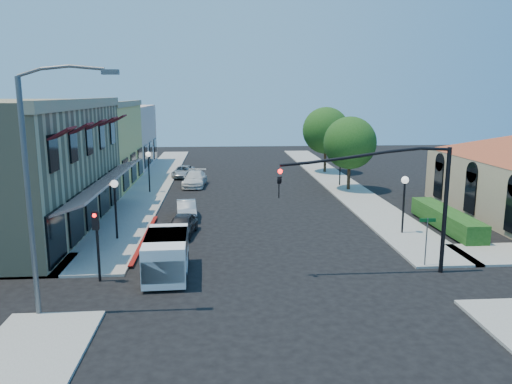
{
  "coord_description": "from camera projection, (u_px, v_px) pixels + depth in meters",
  "views": [
    {
      "loc": [
        -2.47,
        -20.46,
        8.4
      ],
      "look_at": [
        -0.33,
        8.77,
        2.6
      ],
      "focal_mm": 35.0,
      "sensor_mm": 36.0,
      "label": 1
    }
  ],
  "objects": [
    {
      "name": "parked_car_a",
      "position": [
        182.0,
        225.0,
        30.0
      ],
      "size": [
        1.98,
        3.89,
        1.27
      ],
      "primitive_type": "imported",
      "rotation": [
        0.0,
        0.0,
        -0.13
      ],
      "color": "black",
      "rests_on": "ground"
    },
    {
      "name": "street_tree_b",
      "position": [
        326.0,
        130.0,
        52.88
      ],
      "size": [
        4.94,
        4.94,
        7.02
      ],
      "color": "#342114",
      "rests_on": "ground"
    },
    {
      "name": "pink_stucco_building",
      "position": [
        106.0,
        137.0,
        57.21
      ],
      "size": [
        10.0,
        12.0,
        7.0
      ],
      "primitive_type": "cube",
      "color": "beige",
      "rests_on": "ground"
    },
    {
      "name": "street_name_sign",
      "position": [
        427.0,
        234.0,
        24.18
      ],
      "size": [
        0.8,
        0.06,
        2.5
      ],
      "color": "#595B5E",
      "rests_on": "ground"
    },
    {
      "name": "lamppost_left_far",
      "position": [
        149.0,
        162.0,
        42.21
      ],
      "size": [
        0.44,
        0.44,
        3.57
      ],
      "color": "black",
      "rests_on": "ground"
    },
    {
      "name": "parked_car_c",
      "position": [
        195.0,
        179.0,
        45.81
      ],
      "size": [
        2.29,
        4.84,
        1.36
      ],
      "primitive_type": "imported",
      "rotation": [
        0.0,
        0.0,
        -0.08
      ],
      "color": "silver",
      "rests_on": "ground"
    },
    {
      "name": "lamppost_left_near",
      "position": [
        115.0,
        194.0,
        28.51
      ],
      "size": [
        0.44,
        0.44,
        3.57
      ],
      "color": "black",
      "rests_on": "ground"
    },
    {
      "name": "parked_car_b",
      "position": [
        186.0,
        210.0,
        34.08
      ],
      "size": [
        1.64,
        3.77,
        1.21
      ],
      "primitive_type": "imported",
      "rotation": [
        0.0,
        0.0,
        0.1
      ],
      "color": "#A4A7A9",
      "rests_on": "ground"
    },
    {
      "name": "yellow_stucco_building",
      "position": [
        76.0,
        145.0,
        45.41
      ],
      "size": [
        10.0,
        12.0,
        7.6
      ],
      "primitive_type": "cube",
      "color": "tan",
      "rests_on": "ground"
    },
    {
      "name": "signal_mast_arm",
      "position": [
        402.0,
        189.0,
        22.91
      ],
      "size": [
        8.01,
        0.39,
        6.0
      ],
      "color": "black",
      "rests_on": "ground"
    },
    {
      "name": "lamppost_right_far",
      "position": [
        340.0,
        157.0,
        45.38
      ],
      "size": [
        0.44,
        0.44,
        3.57
      ],
      "color": "black",
      "rests_on": "ground"
    },
    {
      "name": "secondary_signal",
      "position": [
        96.0,
        233.0,
        22.18
      ],
      "size": [
        0.28,
        0.42,
        3.32
      ],
      "color": "black",
      "rests_on": "ground"
    },
    {
      "name": "street_tree_a",
      "position": [
        350.0,
        143.0,
        43.16
      ],
      "size": [
        4.56,
        4.56,
        6.48
      ],
      "color": "#342114",
      "rests_on": "ground"
    },
    {
      "name": "curb_red_strip",
      "position": [
        145.0,
        240.0,
        29.16
      ],
      "size": [
        0.25,
        10.0,
        0.06
      ],
      "primitive_type": "cube",
      "color": "maroon",
      "rests_on": "ground"
    },
    {
      "name": "sidewalk_right",
      "position": [
        335.0,
        180.0,
        48.85
      ],
      "size": [
        3.5,
        50.0,
        0.12
      ],
      "primitive_type": "cube",
      "color": "gray",
      "rests_on": "ground"
    },
    {
      "name": "sidewalk_left",
      "position": [
        154.0,
        182.0,
        47.6
      ],
      "size": [
        3.5,
        50.0,
        0.12
      ],
      "primitive_type": "cube",
      "color": "gray",
      "rests_on": "ground"
    },
    {
      "name": "parked_car_d",
      "position": [
        183.0,
        172.0,
        50.8
      ],
      "size": [
        2.34,
        4.32,
        1.15
      ],
      "primitive_type": "imported",
      "rotation": [
        0.0,
        0.0,
        -0.11
      ],
      "color": "#ADAFB3",
      "rests_on": "ground"
    },
    {
      "name": "corner_brick_building",
      "position": [
        9.0,
        166.0,
        30.7
      ],
      "size": [
        11.77,
        18.2,
        8.1
      ],
      "color": "tan",
      "rests_on": "ground"
    },
    {
      "name": "cobra_streetlight",
      "position": [
        37.0,
        181.0,
        18.19
      ],
      "size": [
        3.6,
        0.25,
        9.31
      ],
      "color": "#595B5E",
      "rests_on": "ground"
    },
    {
      "name": "ground",
      "position": [
        278.0,
        289.0,
        21.82
      ],
      "size": [
        120.0,
        120.0,
        0.0
      ],
      "primitive_type": "plane",
      "color": "black",
      "rests_on": "ground"
    },
    {
      "name": "lamppost_right_near",
      "position": [
        404.0,
        190.0,
        29.73
      ],
      "size": [
        0.44,
        0.44,
        3.57
      ],
      "color": "black",
      "rests_on": "ground"
    },
    {
      "name": "hedge",
      "position": [
        446.0,
        229.0,
        31.47
      ],
      "size": [
        1.4,
        8.0,
        1.1
      ],
      "primitive_type": "cube",
      "color": "#1C4A15",
      "rests_on": "ground"
    },
    {
      "name": "white_van",
      "position": [
        166.0,
        253.0,
        23.16
      ],
      "size": [
        2.06,
        4.44,
        1.94
      ],
      "color": "white",
      "rests_on": "ground"
    }
  ]
}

